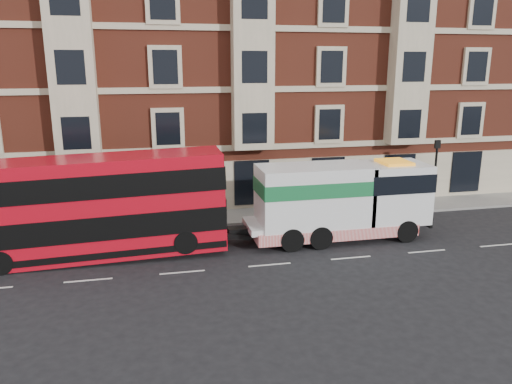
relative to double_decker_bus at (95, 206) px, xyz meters
The scene contains 8 objects.
ground 8.59m from the double_decker_bus, 19.20° to the right, with size 120.00×120.00×0.00m, color black.
sidewalk 9.45m from the double_decker_bus, 31.82° to the left, with size 90.00×3.00×0.15m, color slate.
victorian_terrace 16.60m from the double_decker_bus, 56.18° to the left, with size 45.00×12.00×20.40m.
lamp_post_west 3.91m from the double_decker_bus, 63.55° to the left, with size 0.35×0.15×4.35m.
lamp_post_east 20.05m from the double_decker_bus, 10.06° to the left, with size 0.35×0.15×4.35m.
double_decker_bus is the anchor object (origin of this frame).
tow_truck 12.07m from the double_decker_bus, ahead, with size 9.58×2.83×3.99m.
pedestrian 5.23m from the double_decker_bus, 129.59° to the left, with size 0.54×0.36×1.49m, color #1A1D34.
Camera 1 is at (-5.16, -20.79, 9.02)m, focal length 35.00 mm.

